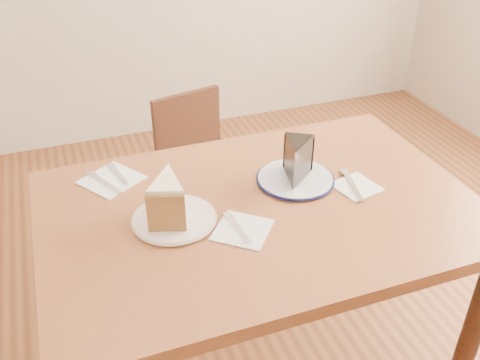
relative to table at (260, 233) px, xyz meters
name	(u,v)px	position (x,y,z in m)	size (l,w,h in m)	color
table	(260,233)	(0.00, 0.00, 0.00)	(1.20, 0.80, 0.75)	#582D18
chair_far	(202,172)	(0.04, 0.76, -0.25)	(0.43, 0.43, 0.73)	black
plate_cream	(174,219)	(-0.24, 0.01, 0.10)	(0.22, 0.22, 0.01)	silver
plate_navy	(295,179)	(0.14, 0.08, 0.10)	(0.22, 0.22, 0.01)	silver
carrot_cake	(168,198)	(-0.25, 0.03, 0.16)	(0.09, 0.13, 0.11)	beige
chocolate_cake	(296,163)	(0.14, 0.07, 0.17)	(0.09, 0.12, 0.11)	black
napkin_cream	(242,230)	(-0.09, -0.09, 0.10)	(0.13, 0.13, 0.00)	white
napkin_navy	(356,187)	(0.30, -0.01, 0.10)	(0.12, 0.12, 0.00)	white
napkin_spare	(112,180)	(-0.37, 0.27, 0.10)	(0.15, 0.15, 0.00)	white
fork_cream	(237,227)	(-0.10, -0.08, 0.10)	(0.01, 0.14, 0.00)	silver
knife_navy	(352,185)	(0.29, -0.01, 0.10)	(0.02, 0.17, 0.00)	silver
fork_spare	(118,174)	(-0.35, 0.29, 0.10)	(0.01, 0.14, 0.00)	silver
knife_spare	(105,183)	(-0.39, 0.26, 0.10)	(0.01, 0.16, 0.00)	white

